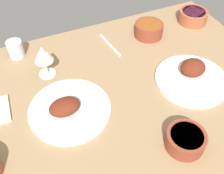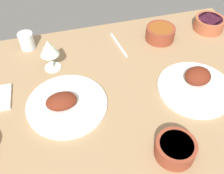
% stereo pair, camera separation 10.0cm
% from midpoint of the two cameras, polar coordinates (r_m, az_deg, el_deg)
% --- Properties ---
extents(dining_table, '(1.40, 0.90, 0.04)m').
position_cam_midpoint_polar(dining_table, '(1.03, 2.78, -1.67)').
color(dining_table, '#937551').
rests_on(dining_table, ground).
extents(plate_center_main, '(0.30, 0.30, 0.07)m').
position_cam_midpoint_polar(plate_center_main, '(0.96, -7.17, -3.83)').
color(plate_center_main, silver).
rests_on(plate_center_main, dining_table).
extents(plate_near_viewer, '(0.29, 0.29, 0.08)m').
position_cam_midpoint_polar(plate_near_viewer, '(1.08, 20.45, 0.34)').
color(plate_near_viewer, silver).
rests_on(plate_near_viewer, dining_table).
extents(bowl_onions, '(0.14, 0.14, 0.06)m').
position_cam_midpoint_polar(bowl_onions, '(1.42, 22.45, 12.70)').
color(bowl_onions, '#A35133').
rests_on(bowl_onions, dining_table).
extents(bowl_soup, '(0.14, 0.14, 0.06)m').
position_cam_midpoint_polar(bowl_soup, '(1.27, 12.79, 11.37)').
color(bowl_soup, brown).
rests_on(bowl_soup, dining_table).
extents(bowl_cream, '(0.13, 0.13, 0.06)m').
position_cam_midpoint_polar(bowl_cream, '(0.86, 17.04, -12.93)').
color(bowl_cream, brown).
rests_on(bowl_cream, dining_table).
extents(wine_glass, '(0.08, 0.08, 0.14)m').
position_cam_midpoint_polar(wine_glass, '(1.06, -11.02, 7.96)').
color(wine_glass, silver).
rests_on(wine_glass, dining_table).
extents(water_tumbler, '(0.07, 0.07, 0.08)m').
position_cam_midpoint_polar(water_tumbler, '(1.23, -15.98, 9.58)').
color(water_tumbler, silver).
rests_on(water_tumbler, dining_table).
extents(spoon_loose, '(0.03, 0.18, 0.01)m').
position_cam_midpoint_polar(spoon_loose, '(1.22, 3.83, 9.06)').
color(spoon_loose, silver).
rests_on(spoon_loose, dining_table).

